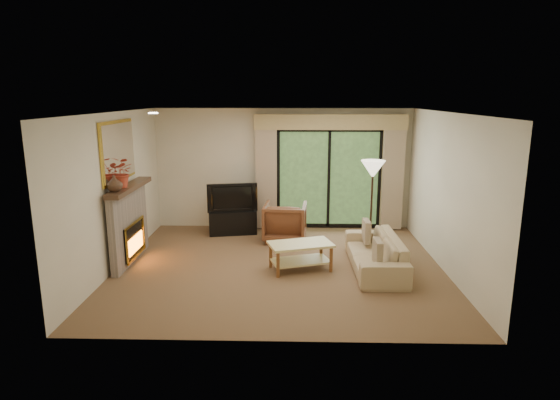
{
  "coord_description": "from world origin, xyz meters",
  "views": [
    {
      "loc": [
        0.21,
        -7.56,
        2.87
      ],
      "look_at": [
        0.0,
        0.3,
        1.1
      ],
      "focal_mm": 30.0,
      "sensor_mm": 36.0,
      "label": 1
    }
  ],
  "objects_px": {
    "armchair": "(285,222)",
    "media_console": "(233,222)",
    "coffee_table": "(301,256)",
    "sofa": "(375,253)"
  },
  "relations": [
    {
      "from": "sofa",
      "to": "coffee_table",
      "type": "height_order",
      "value": "sofa"
    },
    {
      "from": "coffee_table",
      "to": "armchair",
      "type": "bearing_deg",
      "value": 82.77
    },
    {
      "from": "armchair",
      "to": "coffee_table",
      "type": "bearing_deg",
      "value": 104.56
    },
    {
      "from": "media_console",
      "to": "coffee_table",
      "type": "relative_size",
      "value": 0.96
    },
    {
      "from": "media_console",
      "to": "armchair",
      "type": "height_order",
      "value": "armchair"
    },
    {
      "from": "armchair",
      "to": "media_console",
      "type": "bearing_deg",
      "value": -18.22
    },
    {
      "from": "media_console",
      "to": "sofa",
      "type": "xyz_separation_m",
      "value": [
        2.66,
        -2.02,
        0.04
      ]
    },
    {
      "from": "media_console",
      "to": "sofa",
      "type": "distance_m",
      "value": 3.33
    },
    {
      "from": "armchair",
      "to": "sofa",
      "type": "distance_m",
      "value": 2.19
    },
    {
      "from": "armchair",
      "to": "sofa",
      "type": "bearing_deg",
      "value": 139.32
    }
  ]
}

